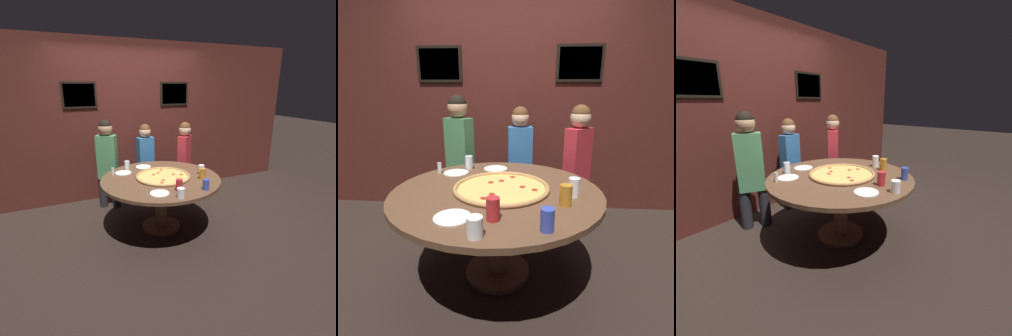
{
  "view_description": "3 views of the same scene",
  "coord_description": "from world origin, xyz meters",
  "views": [
    {
      "loc": [
        -1.19,
        -3.01,
        1.91
      ],
      "look_at": [
        0.07,
        -0.08,
        0.89
      ],
      "focal_mm": 28.0,
      "sensor_mm": 36.0,
      "label": 1
    },
    {
      "loc": [
        0.21,
        -1.84,
        1.45
      ],
      "look_at": [
        0.06,
        0.09,
        0.88
      ],
      "focal_mm": 28.0,
      "sensor_mm": 36.0,
      "label": 2
    },
    {
      "loc": [
        -1.75,
        -1.51,
        1.52
      ],
      "look_at": [
        0.01,
        -0.04,
        0.83
      ],
      "focal_mm": 24.0,
      "sensor_mm": 36.0,
      "label": 3
    }
  ],
  "objects": [
    {
      "name": "dining_table",
      "position": [
        0.0,
        0.0,
        0.61
      ],
      "size": [
        1.56,
        1.56,
        0.74
      ],
      "color": "brown",
      "rests_on": "ground_plane"
    },
    {
      "name": "white_plate_near_front",
      "position": [
        -0.41,
        0.38,
        0.74
      ],
      "size": [
        0.22,
        0.22,
        0.01
      ],
      "primitive_type": "cylinder",
      "color": "white",
      "rests_on": "dining_table"
    },
    {
      "name": "white_plate_right_side",
      "position": [
        -0.07,
        0.53,
        0.74
      ],
      "size": [
        0.22,
        0.22,
        0.01
      ],
      "primitive_type": "cylinder",
      "color": "white",
      "rests_on": "dining_table"
    },
    {
      "name": "diner_far_right",
      "position": [
        0.74,
        0.78,
        0.75
      ],
      "size": [
        0.32,
        0.32,
        1.33
      ],
      "rotation": [
        0.0,
        0.0,
        -2.38
      ],
      "color": "#232328",
      "rests_on": "ground_plane"
    },
    {
      "name": "drink_cup_far_left",
      "position": [
        -0.04,
        -0.68,
        0.8
      ],
      "size": [
        0.09,
        0.09,
        0.11
      ],
      "primitive_type": "cylinder",
      "color": "white",
      "rests_on": "dining_table"
    },
    {
      "name": "drink_cup_near_right",
      "position": [
        -0.32,
        0.51,
        0.8
      ],
      "size": [
        0.07,
        0.07,
        0.13
      ],
      "primitive_type": "cylinder",
      "color": "silver",
      "rests_on": "dining_table"
    },
    {
      "name": "drink_cup_far_right",
      "position": [
        0.03,
        -0.49,
        0.81
      ],
      "size": [
        0.08,
        0.08,
        0.14
      ],
      "primitive_type": "cylinder",
      "color": "#B22328",
      "rests_on": "dining_table"
    },
    {
      "name": "white_plate_left_side",
      "position": [
        -0.21,
        -0.48,
        0.74
      ],
      "size": [
        0.22,
        0.22,
        0.01
      ],
      "primitive_type": "cylinder",
      "color": "white",
      "rests_on": "dining_table"
    },
    {
      "name": "ground_plane",
      "position": [
        0.0,
        0.0,
        0.0
      ],
      "size": [
        24.0,
        24.0,
        0.0
      ],
      "primitive_type": "plane",
      "color": "black"
    },
    {
      "name": "condiment_shaker",
      "position": [
        -0.55,
        0.37,
        0.79
      ],
      "size": [
        0.04,
        0.04,
        0.1
      ],
      "color": "silver",
      "rests_on": "dining_table"
    },
    {
      "name": "drink_cup_centre_back",
      "position": [
        0.33,
        -0.59,
        0.8
      ],
      "size": [
        0.08,
        0.08,
        0.13
      ],
      "primitive_type": "cylinder",
      "color": "#384CB7",
      "rests_on": "dining_table"
    },
    {
      "name": "giant_pizza",
      "position": [
        0.04,
        0.01,
        0.75
      ],
      "size": [
        0.72,
        0.72,
        0.03
      ],
      "color": "#EAB75B",
      "rests_on": "dining_table"
    },
    {
      "name": "diner_far_left",
      "position": [
        -0.51,
        0.95,
        0.8
      ],
      "size": [
        0.37,
        0.28,
        1.42
      ],
      "rotation": [
        0.0,
        0.0,
        2.65
      ],
      "color": "#232328",
      "rests_on": "ground_plane"
    },
    {
      "name": "diner_side_right",
      "position": [
        0.15,
        1.07,
        0.73
      ],
      "size": [
        0.33,
        0.19,
        1.29
      ],
      "rotation": [
        0.0,
        0.0,
        -3.0
      ],
      "color": "#232328",
      "rests_on": "ground_plane"
    },
    {
      "name": "drink_cup_beside_pizza",
      "position": [
        0.55,
        -0.1,
        0.81
      ],
      "size": [
        0.08,
        0.08,
        0.13
      ],
      "primitive_type": "cylinder",
      "color": "white",
      "rests_on": "dining_table"
    },
    {
      "name": "drink_cup_near_left",
      "position": [
        0.47,
        -0.26,
        0.81
      ],
      "size": [
        0.08,
        0.08,
        0.14
      ],
      "primitive_type": "cylinder",
      "color": "#BC7A23",
      "rests_on": "dining_table"
    },
    {
      "name": "back_wall",
      "position": [
        0.0,
        1.38,
        1.3
      ],
      "size": [
        6.4,
        0.08,
        2.6
      ],
      "color": "#4C1E19",
      "rests_on": "ground_plane"
    }
  ]
}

